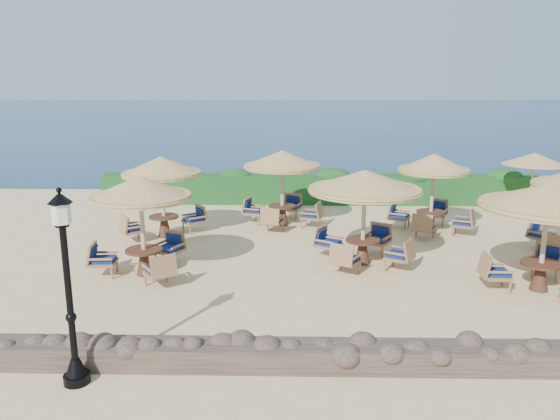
% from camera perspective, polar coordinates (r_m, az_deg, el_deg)
% --- Properties ---
extents(ground, '(120.00, 120.00, 0.00)m').
position_cam_1_polar(ground, '(15.91, 5.44, -5.00)').
color(ground, beige).
rests_on(ground, ground).
extents(sea, '(160.00, 160.00, 0.00)m').
position_cam_1_polar(sea, '(85.21, 2.13, 10.04)').
color(sea, '#0B2349').
rests_on(sea, ground).
extents(hedge, '(18.00, 0.90, 1.20)m').
position_cam_1_polar(hedge, '(22.72, 4.22, 2.19)').
color(hedge, '#15411A').
rests_on(hedge, ground).
extents(stone_wall, '(15.00, 0.65, 0.44)m').
position_cam_1_polar(stone_wall, '(10.13, 7.99, -14.94)').
color(stone_wall, brown).
rests_on(stone_wall, ground).
extents(lamp_post, '(0.44, 0.44, 3.31)m').
position_cam_1_polar(lamp_post, '(9.66, -21.17, -8.51)').
color(lamp_post, black).
rests_on(lamp_post, ground).
extents(extra_parasol, '(2.30, 2.30, 2.41)m').
position_cam_1_polar(extra_parasol, '(22.33, 25.05, 4.85)').
color(extra_parasol, '#C7AE8C').
rests_on(extra_parasol, ground).
extents(cafe_set_0, '(2.73, 2.76, 2.65)m').
position_cam_1_polar(cafe_set_0, '(14.43, -14.31, 0.40)').
color(cafe_set_0, '#C7AE8C').
rests_on(cafe_set_0, ground).
extents(cafe_set_1, '(3.12, 3.12, 2.65)m').
position_cam_1_polar(cafe_set_1, '(15.04, 8.81, 1.32)').
color(cafe_set_1, '#C7AE8C').
rests_on(cafe_set_1, ground).
extents(cafe_set_2, '(3.20, 3.20, 2.65)m').
position_cam_1_polar(cafe_set_2, '(14.37, 26.16, -0.11)').
color(cafe_set_2, '#C7AE8C').
rests_on(cafe_set_2, ground).
extents(cafe_set_3, '(2.68, 2.55, 2.65)m').
position_cam_1_polar(cafe_set_3, '(17.90, -12.23, 3.29)').
color(cafe_set_3, '#C7AE8C').
rests_on(cafe_set_3, ground).
extents(cafe_set_4, '(2.88, 2.88, 2.65)m').
position_cam_1_polar(cafe_set_4, '(19.01, 0.24, 3.68)').
color(cafe_set_4, '#C7AE8C').
rests_on(cafe_set_4, ground).
extents(cafe_set_5, '(2.83, 2.83, 2.65)m').
position_cam_1_polar(cafe_set_5, '(18.86, 15.68, 2.77)').
color(cafe_set_5, '#C7AE8C').
rests_on(cafe_set_5, ground).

